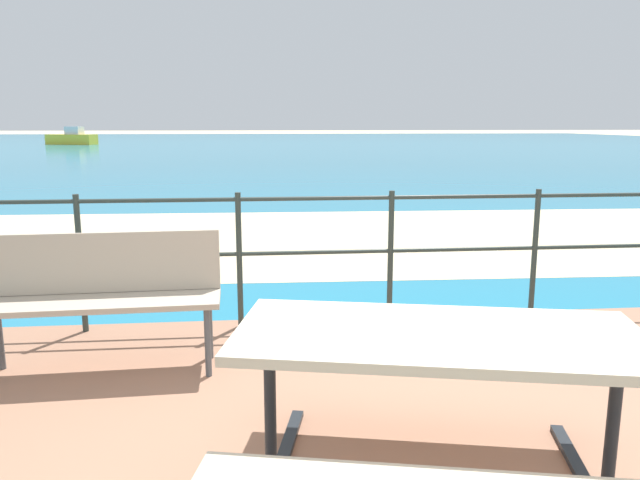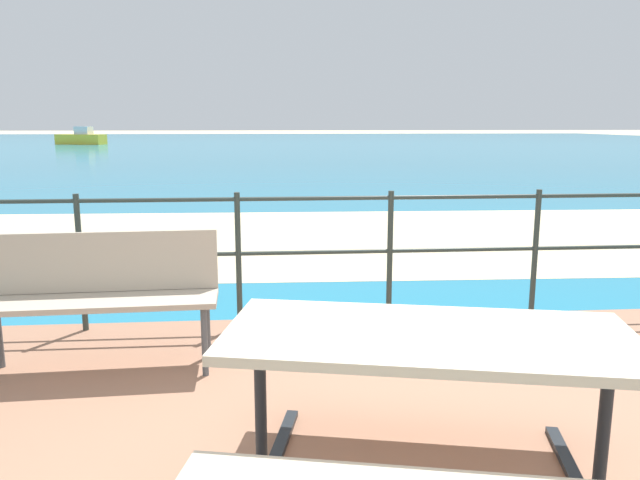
{
  "view_description": "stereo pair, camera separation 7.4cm",
  "coord_description": "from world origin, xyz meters",
  "views": [
    {
      "loc": [
        -0.42,
        -2.14,
        1.63
      ],
      "look_at": [
        0.08,
        2.92,
        0.64
      ],
      "focal_mm": 34.12,
      "sensor_mm": 36.0,
      "label": 1
    },
    {
      "loc": [
        -0.35,
        -2.14,
        1.63
      ],
      "look_at": [
        0.08,
        2.92,
        0.64
      ],
      "focal_mm": 34.12,
      "sensor_mm": 36.0,
      "label": 2
    }
  ],
  "objects": [
    {
      "name": "sea_water",
      "position": [
        0.0,
        40.0,
        0.01
      ],
      "size": [
        90.0,
        90.0,
        0.01
      ],
      "primitive_type": "cube",
      "color": "teal",
      "rests_on": "ground"
    },
    {
      "name": "picnic_table",
      "position": [
        0.27,
        0.07,
        0.64
      ],
      "size": [
        1.87,
        1.77,
        0.77
      ],
      "rotation": [
        0.0,
        0.0,
        -0.22
      ],
      "color": "#BCAD93",
      "rests_on": "patio_paving"
    },
    {
      "name": "park_bench",
      "position": [
        -1.44,
        1.71,
        0.6
      ],
      "size": [
        1.5,
        0.47,
        0.87
      ],
      "rotation": [
        0.0,
        0.0,
        0.04
      ],
      "color": "tan",
      "rests_on": "patio_paving"
    },
    {
      "name": "boat_near",
      "position": [
        -14.19,
        44.52,
        0.47
      ],
      "size": [
        4.19,
        2.24,
        1.31
      ],
      "rotation": [
        0.0,
        0.0,
        2.82
      ],
      "color": "yellow",
      "rests_on": "sea_water"
    },
    {
      "name": "beach_strip",
      "position": [
        0.0,
        6.38,
        0.01
      ],
      "size": [
        54.12,
        6.51,
        0.01
      ],
      "primitive_type": "cube",
      "rotation": [
        0.0,
        0.0,
        -0.03
      ],
      "color": "beige",
      "rests_on": "ground"
    },
    {
      "name": "railing_fence",
      "position": [
        0.0,
        2.45,
        0.72
      ],
      "size": [
        5.94,
        0.04,
        1.05
      ],
      "color": "#2D3833",
      "rests_on": "patio_paving"
    }
  ]
}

